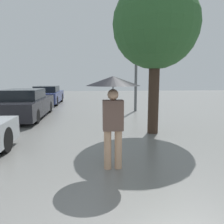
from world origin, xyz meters
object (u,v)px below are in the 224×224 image
(pedestrian, at_px, (113,96))
(street_lamp, at_px, (136,50))
(parked_car_middle, at_px, (25,104))
(parked_car_farthest, at_px, (48,95))
(tree, at_px, (156,26))

(pedestrian, bearing_deg, street_lamp, 74.90)
(pedestrian, relative_size, parked_car_middle, 0.39)
(parked_car_farthest, height_order, tree, tree)
(tree, bearing_deg, parked_car_middle, 146.02)
(tree, bearing_deg, pedestrian, -120.49)
(parked_car_middle, bearing_deg, tree, -33.98)
(pedestrian, xyz_separation_m, street_lamp, (2.01, 7.47, 1.79))
(pedestrian, height_order, street_lamp, street_lamp)
(pedestrian, height_order, parked_car_middle, pedestrian)
(parked_car_middle, xyz_separation_m, tree, (4.88, -3.29, 2.70))
(parked_car_middle, relative_size, parked_car_farthest, 1.08)
(parked_car_middle, height_order, street_lamp, street_lamp)
(parked_car_middle, distance_m, parked_car_farthest, 5.48)
(parked_car_middle, relative_size, street_lamp, 0.88)
(parked_car_middle, distance_m, tree, 6.47)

